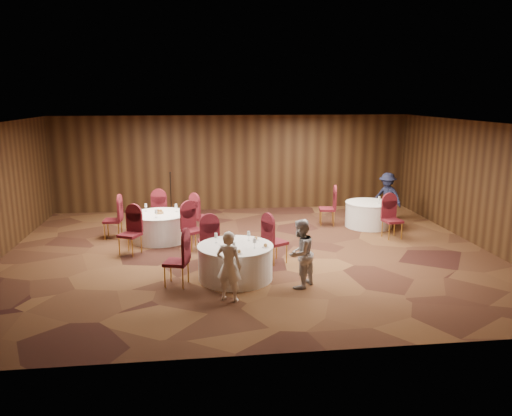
{
  "coord_description": "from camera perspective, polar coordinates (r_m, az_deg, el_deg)",
  "views": [
    {
      "loc": [
        -1.26,
        -11.82,
        3.84
      ],
      "look_at": [
        0.2,
        0.2,
        1.1
      ],
      "focal_mm": 35.0,
      "sensor_mm": 36.0,
      "label": 1
    }
  ],
  "objects": [
    {
      "name": "ground",
      "position": [
        12.5,
        -0.8,
        -5.15
      ],
      "size": [
        12.0,
        12.0,
        0.0
      ],
      "primitive_type": "plane",
      "color": "black",
      "rests_on": "ground"
    },
    {
      "name": "man_c",
      "position": [
        16.14,
        14.76,
        1.28
      ],
      "size": [
        1.05,
        1.1,
        1.5
      ],
      "primitive_type": "imported",
      "rotation": [
        0.0,
        0.0,
        5.42
      ],
      "color": "black",
      "rests_on": "ground"
    },
    {
      "name": "tabletop_main",
      "position": [
        10.49,
        -1.17,
        -3.9
      ],
      "size": [
        1.12,
        1.07,
        0.22
      ],
      "color": "silver",
      "rests_on": "table_main"
    },
    {
      "name": "table_right",
      "position": [
        15.27,
        12.75,
        -0.69
      ],
      "size": [
        1.4,
        1.4,
        0.74
      ],
      "color": "silver",
      "rests_on": "ground"
    },
    {
      "name": "woman_b",
      "position": [
        10.18,
        5.07,
        -5.2
      ],
      "size": [
        0.87,
        0.87,
        1.42
      ],
      "primitive_type": "imported",
      "rotation": [
        0.0,
        0.0,
        3.96
      ],
      "color": "#B6B7BC",
      "rests_on": "ground"
    },
    {
      "name": "table_left",
      "position": [
        13.73,
        -10.92,
        -2.11
      ],
      "size": [
        1.56,
        1.56,
        0.74
      ],
      "color": "silver",
      "rests_on": "ground"
    },
    {
      "name": "woman_a",
      "position": [
        9.5,
        -3.1,
        -6.65
      ],
      "size": [
        0.59,
        0.51,
        1.38
      ],
      "primitive_type": "imported",
      "rotation": [
        0.0,
        0.0,
        2.71
      ],
      "color": "white",
      "rests_on": "ground"
    },
    {
      "name": "chairs_left",
      "position": [
        13.69,
        -10.91,
        -1.61
      ],
      "size": [
        3.06,
        3.05,
        1.0
      ],
      "color": "#3E0D0C",
      "rests_on": "ground"
    },
    {
      "name": "mic_stand",
      "position": [
        15.89,
        -9.66,
        0.2
      ],
      "size": [
        0.24,
        0.24,
        1.52
      ],
      "color": "black",
      "rests_on": "ground"
    },
    {
      "name": "tabletop_right",
      "position": [
        15.04,
        13.9,
        1.09
      ],
      "size": [
        0.08,
        0.08,
        0.22
      ],
      "color": "silver",
      "rests_on": "table_right"
    },
    {
      "name": "chairs_right",
      "position": [
        14.64,
        11.6,
        -0.71
      ],
      "size": [
        2.0,
        2.21,
        1.0
      ],
      "color": "#3E0D0C",
      "rests_on": "ground"
    },
    {
      "name": "room_shell",
      "position": [
        12.04,
        -0.83,
        3.78
      ],
      "size": [
        12.0,
        12.0,
        12.0
      ],
      "color": "silver",
      "rests_on": "ground"
    },
    {
      "name": "tabletop_left",
      "position": [
        13.63,
        -10.99,
        -0.29
      ],
      "size": [
        0.9,
        0.83,
        0.22
      ],
      "color": "silver",
      "rests_on": "table_left"
    },
    {
      "name": "chairs_main",
      "position": [
        11.23,
        -3.92,
        -4.58
      ],
      "size": [
        2.93,
        1.99,
        1.0
      ],
      "color": "#3E0D0C",
      "rests_on": "ground"
    },
    {
      "name": "table_main",
      "position": [
        10.7,
        -2.36,
        -6.16
      ],
      "size": [
        1.61,
        1.61,
        0.74
      ],
      "color": "silver",
      "rests_on": "ground"
    }
  ]
}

